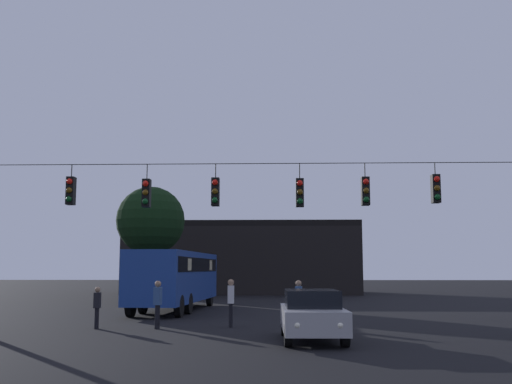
% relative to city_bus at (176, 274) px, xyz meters
% --- Properties ---
extents(ground_plane, '(168.00, 168.00, 0.00)m').
position_rel_city_bus_xyz_m(ground_plane, '(4.32, -1.66, -1.87)').
color(ground_plane, black).
rests_on(ground_plane, ground).
extents(overhead_signal_span, '(18.24, 0.44, 6.66)m').
position_rel_city_bus_xyz_m(overhead_signal_span, '(4.38, -11.34, 2.00)').
color(overhead_signal_span, black).
rests_on(overhead_signal_span, ground).
extents(city_bus, '(3.16, 11.13, 3.00)m').
position_rel_city_bus_xyz_m(city_bus, '(0.00, 0.00, 0.00)').
color(city_bus, navy).
rests_on(city_bus, ground).
extents(car_near_right, '(1.88, 4.37, 1.52)m').
position_rel_city_bus_xyz_m(car_near_right, '(6.27, -12.65, -1.07)').
color(car_near_right, '#99999E').
rests_on(car_near_right, ground).
extents(pedestrian_crossing_left, '(0.30, 0.40, 1.51)m').
position_rel_city_bus_xyz_m(pedestrian_crossing_left, '(-1.33, -9.33, -1.03)').
color(pedestrian_crossing_left, black).
rests_on(pedestrian_crossing_left, ground).
extents(pedestrian_crossing_center, '(0.30, 0.39, 1.72)m').
position_rel_city_bus_xyz_m(pedestrian_crossing_center, '(6.06, -8.10, -0.89)').
color(pedestrian_crossing_center, black).
rests_on(pedestrian_crossing_center, ground).
extents(pedestrian_crossing_right, '(0.27, 0.38, 1.77)m').
position_rel_city_bus_xyz_m(pedestrian_crossing_right, '(3.49, -8.56, -0.86)').
color(pedestrian_crossing_right, black).
rests_on(pedestrian_crossing_right, ground).
extents(pedestrian_near_bus, '(0.27, 0.38, 1.73)m').
position_rel_city_bus_xyz_m(pedestrian_near_bus, '(0.88, -9.28, -0.88)').
color(pedestrian_near_bus, black).
rests_on(pedestrian_near_bus, ground).
extents(corner_building, '(19.87, 9.39, 6.14)m').
position_rel_city_bus_xyz_m(corner_building, '(2.36, 22.04, 1.20)').
color(corner_building, black).
rests_on(corner_building, ground).
extents(tree_left_silhouette, '(4.68, 4.68, 7.79)m').
position_rel_city_bus_xyz_m(tree_left_silhouette, '(-3.37, 9.31, 3.54)').
color(tree_left_silhouette, '#2D2116').
rests_on(tree_left_silhouette, ground).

